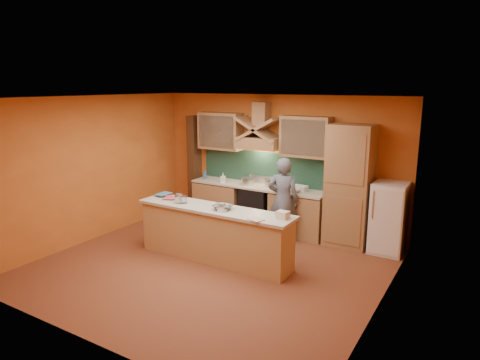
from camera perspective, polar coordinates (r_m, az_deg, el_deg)
The scene contains 36 objects.
floor at distance 7.37m, azimuth -4.05°, elevation -11.45°, with size 5.50×5.00×0.01m, color brown.
ceiling at distance 6.73m, azimuth -4.42°, elevation 10.87°, with size 5.50×5.00×0.01m, color white.
wall_back at distance 9.03m, azimuth 4.95°, elevation 2.38°, with size 5.50×0.02×2.80m, color #C66526.
wall_front at distance 5.16m, azimuth -20.51°, elevation -6.33°, with size 5.50×0.02×2.80m, color #C66526.
wall_left at distance 8.76m, azimuth -19.11°, elevation 1.41°, with size 0.02×5.00×2.80m, color #C66526.
wall_right at distance 5.83m, azimuth 18.53°, elevation -4.02°, with size 0.02×5.00×2.80m, color #C66526.
base_cabinet_left at distance 9.60m, azimuth -2.68°, elevation -2.90°, with size 1.10×0.60×0.86m, color #A3744A.
base_cabinet_right at distance 8.73m, azimuth 7.80°, elevation -4.61°, with size 1.10×0.60×0.86m, color #A3744A.
counter_top at distance 9.00m, azimuth 2.33°, elevation -0.86°, with size 3.00×0.62×0.04m, color beige.
stove at distance 9.12m, azimuth 2.31°, elevation -3.61°, with size 0.60×0.58×0.90m, color black.
backsplash at distance 9.17m, azimuth 3.21°, elevation 1.62°, with size 3.00×0.03×0.70m, color #1B3B2E.
range_hood at distance 8.88m, azimuth 2.54°, elevation 4.99°, with size 0.92×0.50×0.24m, color #A3744A.
hood_chimney at distance 8.90m, azimuth 2.89°, elevation 8.76°, with size 0.30×0.30×0.50m, color #A3744A.
upper_cabinet_left at distance 9.43m, azimuth -2.61°, elevation 6.54°, with size 1.00×0.35×0.80m, color #A3744A.
upper_cabinet_right at distance 8.50m, azimuth 8.76°, elevation 5.73°, with size 1.00×0.35×0.80m, color #A3744A.
pantry_column at distance 8.22m, azimuth 14.36°, elevation -0.79°, with size 0.80×0.60×2.30m, color #A3744A.
fridge at distance 8.18m, azimuth 19.21°, elevation -4.81°, with size 0.58×0.60×1.30m, color white.
trim_column_left at distance 10.01m, azimuth -6.06°, elevation 1.92°, with size 0.20×0.30×2.30m, color #472816.
island_body at distance 7.48m, azimuth -3.41°, elevation -7.41°, with size 2.80×0.55×0.88m, color tan.
island_top at distance 7.33m, azimuth -3.45°, elevation -3.89°, with size 2.90×0.62×0.05m, color beige.
person at distance 8.25m, azimuth 5.76°, elevation -2.68°, with size 0.61×0.40×1.66m, color slate.
pot_large at distance 9.06m, azimuth 0.96°, elevation -0.31°, with size 0.26×0.26×0.14m, color silver.
pot_small at distance 8.94m, azimuth 3.91°, elevation -0.50°, with size 0.18×0.18×0.15m, color #B3B3BA.
soap_bottle_a at distance 9.24m, azimuth -2.28°, elevation 0.29°, with size 0.09×0.10×0.21m, color white.
soap_bottle_b at distance 9.62m, azimuth -4.73°, elevation 0.79°, with size 0.09×0.09×0.22m, color #32588B.
bowl_back at distance 8.49m, azimuth 7.24°, elevation -1.42°, with size 0.22×0.22×0.07m, color silver.
dish_rack at distance 8.64m, azimuth 7.98°, elevation -1.08°, with size 0.28×0.22×0.10m, color white.
book_lower at distance 8.02m, azimuth -10.04°, elevation -2.32°, with size 0.21×0.29×0.03m, color #B54043.
book_upper at distance 8.27m, azimuth -10.71°, elevation -1.74°, with size 0.22×0.30×0.02m, color #39677F.
jar_large at distance 7.64m, azimuth -8.21°, elevation -2.45°, with size 0.13×0.13×0.17m, color silver.
jar_small at distance 7.65m, azimuth -7.57°, elevation -2.60°, with size 0.13×0.13×0.13m, color white.
kitchen_scale at distance 7.08m, azimuth -2.40°, elevation -3.86°, with size 0.11×0.11×0.09m, color white.
mixing_bowl at distance 7.20m, azimuth -2.33°, elevation -3.66°, with size 0.32×0.32×0.08m, color silver.
cloth at distance 6.67m, azimuth 2.11°, elevation -5.28°, with size 0.24×0.18×0.02m, color beige.
grocery_bag_a at distance 6.75m, azimuth 5.71°, elevation -4.65°, with size 0.18×0.15×0.12m, color beige.
grocery_bag_b at distance 6.80m, azimuth 5.89°, elevation -4.60°, with size 0.17×0.13×0.10m, color beige.
Camera 1 is at (3.89, -5.48, 3.01)m, focal length 32.00 mm.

